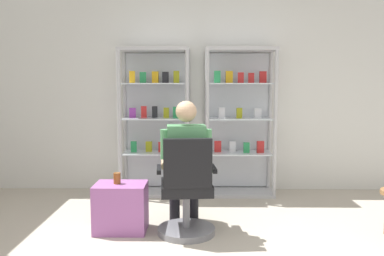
{
  "coord_description": "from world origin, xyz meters",
  "views": [
    {
      "loc": [
        0.01,
        -2.54,
        1.45
      ],
      "look_at": [
        -0.05,
        1.57,
        1.0
      ],
      "focal_mm": 37.97,
      "sensor_mm": 36.0,
      "label": 1
    }
  ],
  "objects": [
    {
      "name": "back_wall",
      "position": [
        0.0,
        3.0,
        1.35
      ],
      "size": [
        6.0,
        0.1,
        2.7
      ],
      "primitive_type": "cube",
      "color": "silver",
      "rests_on": "ground"
    },
    {
      "name": "display_cabinet_left",
      "position": [
        -0.55,
        2.76,
        0.97
      ],
      "size": [
        0.9,
        0.45,
        1.9
      ],
      "color": "#B7B7BC",
      "rests_on": "ground"
    },
    {
      "name": "display_cabinet_right",
      "position": [
        0.55,
        2.76,
        0.97
      ],
      "size": [
        0.9,
        0.45,
        1.9
      ],
      "color": "#B7B7BC",
      "rests_on": "ground"
    },
    {
      "name": "office_chair",
      "position": [
        -0.1,
        1.22,
        0.39
      ],
      "size": [
        0.58,
        0.56,
        0.96
      ],
      "color": "slate",
      "rests_on": "ground"
    },
    {
      "name": "seated_shopkeeper",
      "position": [
        -0.11,
        1.38,
        0.71
      ],
      "size": [
        0.51,
        0.59,
        1.29
      ],
      "color": "black",
      "rests_on": "ground"
    },
    {
      "name": "storage_crate",
      "position": [
        -0.75,
        1.34,
        0.24
      ],
      "size": [
        0.5,
        0.37,
        0.47
      ],
      "primitive_type": "cube",
      "color": "#9E599E",
      "rests_on": "ground"
    },
    {
      "name": "tea_glass",
      "position": [
        -0.78,
        1.34,
        0.53
      ],
      "size": [
        0.07,
        0.07,
        0.11
      ],
      "primitive_type": "cylinder",
      "color": "brown",
      "rests_on": "storage_crate"
    }
  ]
}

